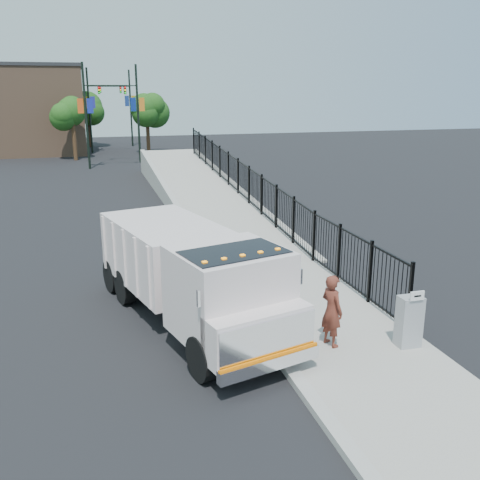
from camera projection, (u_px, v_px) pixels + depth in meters
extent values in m
plane|color=black|center=(251.00, 319.00, 14.56)|extent=(120.00, 120.00, 0.00)
cube|color=#9E998E|center=(349.00, 341.00, 13.19)|extent=(3.55, 12.00, 0.12)
cube|color=#ADAAA3|center=(275.00, 350.00, 12.68)|extent=(0.30, 12.00, 0.16)
cube|color=#9E998E|center=(204.00, 201.00, 29.92)|extent=(3.95, 24.06, 3.19)
cube|color=black|center=(249.00, 197.00, 26.35)|extent=(0.10, 28.00, 1.80)
cube|color=black|center=(187.00, 300.00, 14.44)|extent=(2.75, 6.93, 0.22)
cube|color=silver|center=(229.00, 292.00, 12.24)|extent=(2.88, 2.77, 2.03)
cube|color=silver|center=(258.00, 333.00, 11.33)|extent=(2.49, 1.30, 1.01)
cube|color=silver|center=(268.00, 340.00, 11.01)|extent=(2.28, 0.68, 0.86)
cube|color=silver|center=(270.00, 364.00, 11.09)|extent=(2.40, 0.80, 0.28)
cube|color=#FF7103|center=(270.00, 357.00, 11.04)|extent=(2.37, 0.67, 0.06)
cube|color=black|center=(234.00, 270.00, 11.86)|extent=(2.50, 1.85, 0.86)
cube|color=silver|center=(166.00, 252.00, 15.26)|extent=(3.45, 4.75, 1.73)
cube|color=silver|center=(199.00, 298.00, 10.65)|extent=(0.07, 0.07, 0.36)
cube|color=silver|center=(301.00, 276.00, 11.90)|extent=(0.07, 0.07, 0.36)
cube|color=orange|center=(205.00, 263.00, 11.00)|extent=(0.12, 0.10, 0.06)
cube|color=orange|center=(224.00, 259.00, 11.23)|extent=(0.12, 0.10, 0.06)
cube|color=orange|center=(243.00, 256.00, 11.45)|extent=(0.12, 0.10, 0.06)
cube|color=orange|center=(260.00, 253.00, 11.67)|extent=(0.12, 0.10, 0.06)
cube|color=orange|center=(278.00, 249.00, 11.90)|extent=(0.12, 0.10, 0.06)
cylinder|color=black|center=(202.00, 358.00, 11.42)|extent=(0.57, 1.06, 1.01)
cylinder|color=black|center=(284.00, 336.00, 12.46)|extent=(0.57, 1.06, 1.01)
cylinder|color=black|center=(125.00, 287.00, 15.53)|extent=(0.57, 1.06, 1.01)
cylinder|color=black|center=(191.00, 274.00, 16.58)|extent=(0.57, 1.06, 1.01)
cylinder|color=black|center=(113.00, 276.00, 16.45)|extent=(0.57, 1.06, 1.01)
cylinder|color=black|center=(176.00, 265.00, 17.50)|extent=(0.57, 1.06, 1.01)
imported|color=maroon|center=(332.00, 311.00, 12.64)|extent=(0.59, 0.74, 1.77)
cube|color=gray|center=(409.00, 321.00, 12.66)|extent=(0.55, 0.40, 1.25)
cube|color=white|center=(417.00, 296.00, 12.26)|extent=(0.35, 0.04, 0.22)
ellipsoid|color=silver|center=(267.00, 290.00, 16.22)|extent=(0.43, 0.43, 0.11)
cylinder|color=black|center=(86.00, 117.00, 40.88)|extent=(0.18, 0.18, 8.00)
cube|color=black|center=(105.00, 85.00, 40.67)|extent=(3.20, 0.08, 0.08)
cube|color=black|center=(125.00, 90.00, 41.14)|extent=(0.18, 0.22, 0.60)
cube|color=#182698|center=(90.00, 106.00, 40.75)|extent=(0.45, 0.04, 1.10)
cube|color=#DE4E17|center=(80.00, 106.00, 40.57)|extent=(0.45, 0.04, 1.10)
cylinder|color=black|center=(138.00, 114.00, 44.58)|extent=(0.18, 0.18, 8.00)
cube|color=black|center=(117.00, 86.00, 43.53)|extent=(3.20, 0.08, 0.08)
cube|color=black|center=(99.00, 90.00, 43.25)|extent=(0.18, 0.22, 0.60)
cube|color=orange|center=(142.00, 104.00, 44.45)|extent=(0.45, 0.04, 1.10)
cube|color=navy|center=(133.00, 104.00, 44.27)|extent=(0.45, 0.04, 1.10)
cylinder|color=black|center=(89.00, 111.00, 51.27)|extent=(0.18, 0.18, 8.00)
cube|color=black|center=(105.00, 86.00, 51.06)|extent=(3.20, 0.08, 0.08)
cube|color=black|center=(121.00, 90.00, 51.53)|extent=(0.18, 0.22, 0.60)
cube|color=#2629A2|center=(93.00, 102.00, 51.14)|extent=(0.45, 0.04, 1.10)
cube|color=gold|center=(85.00, 102.00, 50.96)|extent=(0.45, 0.04, 1.10)
cylinder|color=black|center=(131.00, 109.00, 57.49)|extent=(0.18, 0.18, 8.00)
cube|color=black|center=(114.00, 86.00, 56.45)|extent=(3.20, 0.08, 0.08)
cube|color=black|center=(100.00, 90.00, 56.16)|extent=(0.18, 0.22, 0.60)
cube|color=#C49415|center=(134.00, 101.00, 57.37)|extent=(0.45, 0.04, 1.10)
cube|color=navy|center=(127.00, 101.00, 57.18)|extent=(0.45, 0.04, 1.10)
cylinder|color=#382314|center=(75.00, 142.00, 46.58)|extent=(0.36, 0.36, 3.20)
sphere|color=#194714|center=(72.00, 114.00, 45.92)|extent=(2.53, 2.53, 2.53)
cylinder|color=#382314|center=(148.00, 137.00, 51.61)|extent=(0.36, 0.36, 3.20)
sphere|color=#194714|center=(147.00, 111.00, 50.95)|extent=(2.67, 2.67, 2.67)
cylinder|color=#382314|center=(89.00, 132.00, 57.23)|extent=(0.36, 0.36, 3.20)
sphere|color=#194714|center=(87.00, 109.00, 56.57)|extent=(3.23, 3.23, 3.23)
cube|color=#8C664C|center=(31.00, 111.00, 51.83)|extent=(10.00, 10.00, 8.00)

